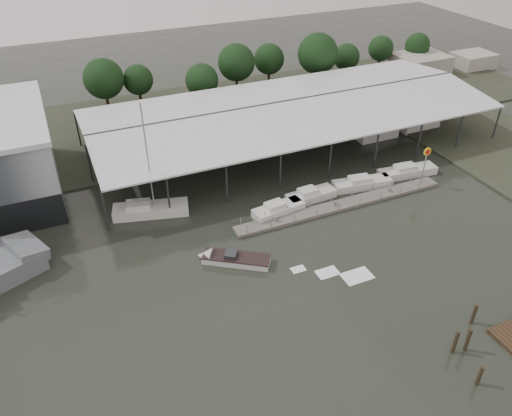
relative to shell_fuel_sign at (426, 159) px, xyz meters
name	(u,v)px	position (x,y,z in m)	size (l,w,h in m)	color
ground	(264,293)	(-27.00, -9.99, -3.93)	(200.00, 200.00, 0.00)	#242921
land_strip_far	(156,126)	(-27.00, 32.01, -3.83)	(140.00, 30.00, 0.30)	#313729
covered_boat_shed	(291,105)	(-10.00, 18.01, 2.20)	(58.24, 24.00, 6.96)	silver
floating_dock	(342,205)	(-12.00, 0.01, -3.72)	(28.00, 2.00, 1.40)	slate
shell_fuel_sign	(426,159)	(0.00, 0.00, 0.00)	(1.10, 0.18, 5.55)	gray
distant_commercial_buildings	(437,63)	(32.03, 34.70, -2.08)	(22.00, 8.00, 4.00)	#9B9488
white_sailboat	(150,209)	(-33.88, 7.87, -3.26)	(9.21, 4.72, 14.31)	silver
speedboat_underway	(230,259)	(-28.28, -4.23, -3.53)	(16.43, 11.42, 2.00)	silver
moored_cruiser_0	(278,209)	(-19.84, 1.75, -3.31)	(6.60, 3.00, 1.70)	silver
moored_cruiser_1	(310,195)	(-14.78, 2.93, -3.31)	(6.49, 2.56, 1.70)	silver
moored_cruiser_2	(362,183)	(-7.27, 2.83, -3.31)	(8.00, 3.34, 1.70)	silver
moored_cruiser_3	(407,171)	(0.05, 2.99, -3.31)	(8.31, 3.04, 1.70)	silver
mooring_pilings	(492,363)	(-13.88, -25.73, -2.92)	(4.70, 9.48, 3.70)	#312718
horizon_tree_line	(262,63)	(-5.68, 37.62, 2.08)	(67.77, 11.77, 10.79)	black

